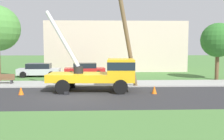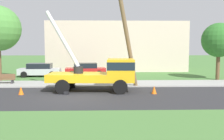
% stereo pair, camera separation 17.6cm
% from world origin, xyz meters
% --- Properties ---
extents(ground_plane, '(120.00, 120.00, 0.00)m').
position_xyz_m(ground_plane, '(0.00, 12.00, 0.00)').
color(ground_plane, '#477538').
extents(road_asphalt, '(80.00, 7.24, 0.01)m').
position_xyz_m(road_asphalt, '(0.00, 0.00, 0.00)').
color(road_asphalt, '#2B2B2D').
rests_on(road_asphalt, ground).
extents(sidewalk_strip, '(80.00, 3.41, 0.10)m').
position_xyz_m(sidewalk_strip, '(0.00, 5.33, 0.05)').
color(sidewalk_strip, '#9E9E99').
rests_on(sidewalk_strip, ground).
extents(utility_truck, '(6.75, 3.21, 5.98)m').
position_xyz_m(utility_truck, '(1.93, 1.99, 1.41)').
color(utility_truck, gold).
rests_on(utility_truck, ground).
extents(leaning_utility_pole, '(2.53, 1.81, 8.83)m').
position_xyz_m(leaning_utility_pole, '(3.70, 3.29, 4.54)').
color(leaning_utility_pole, brown).
rests_on(leaning_utility_pole, ground).
extents(traffic_cone_ahead, '(0.36, 0.36, 0.56)m').
position_xyz_m(traffic_cone_ahead, '(5.47, 0.81, 0.28)').
color(traffic_cone_ahead, orange).
rests_on(traffic_cone_ahead, ground).
extents(traffic_cone_behind, '(0.36, 0.36, 0.56)m').
position_xyz_m(traffic_cone_behind, '(-3.62, 0.77, 0.28)').
color(traffic_cone_behind, orange).
rests_on(traffic_cone_behind, ground).
extents(parked_sedan_silver, '(4.45, 2.11, 1.42)m').
position_xyz_m(parked_sedan_silver, '(-4.93, 11.09, 0.71)').
color(parked_sedan_silver, '#B7B7BF').
rests_on(parked_sedan_silver, ground).
extents(parked_sedan_red, '(4.54, 2.27, 1.42)m').
position_xyz_m(parked_sedan_red, '(-0.04, 11.60, 0.71)').
color(parked_sedan_red, '#B21E1E').
rests_on(parked_sedan_red, ground).
extents(park_bench, '(1.60, 0.45, 0.90)m').
position_xyz_m(park_bench, '(-6.43, 5.39, 0.46)').
color(park_bench, brown).
rests_on(park_bench, ground).
extents(roadside_tree_far, '(3.29, 3.29, 5.51)m').
position_xyz_m(roadside_tree_far, '(13.06, 7.81, 3.83)').
color(roadside_tree_far, brown).
rests_on(roadside_tree_far, ground).
extents(lowrise_building_backdrop, '(18.00, 6.00, 6.40)m').
position_xyz_m(lowrise_building_backdrop, '(3.70, 18.23, 3.20)').
color(lowrise_building_backdrop, beige).
rests_on(lowrise_building_backdrop, ground).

